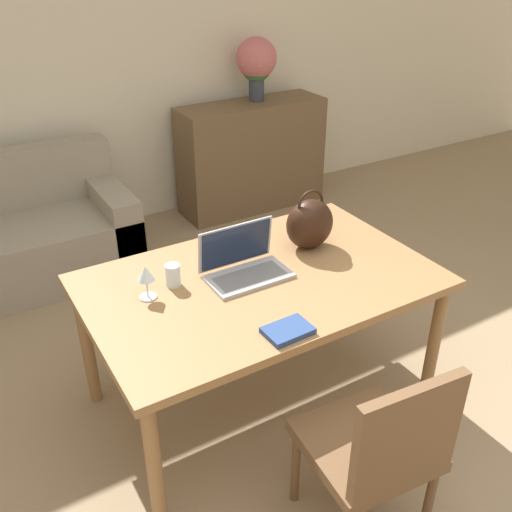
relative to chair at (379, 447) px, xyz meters
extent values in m
plane|color=#997F60|center=(0.05, 0.21, -0.48)|extent=(14.00, 14.00, 0.00)
cube|color=beige|center=(0.05, 3.26, 0.87)|extent=(10.00, 0.06, 2.70)
cube|color=olive|center=(0.02, 0.86, 0.23)|extent=(1.56, 0.99, 0.04)
cylinder|color=olive|center=(-0.70, 0.42, -0.13)|extent=(0.06, 0.06, 0.69)
cylinder|color=olive|center=(0.74, 0.42, -0.13)|extent=(0.06, 0.06, 0.69)
cylinder|color=olive|center=(-0.70, 1.29, -0.13)|extent=(0.06, 0.06, 0.69)
cylinder|color=olive|center=(0.74, 1.29, -0.13)|extent=(0.06, 0.06, 0.69)
cube|color=brown|center=(0.01, 0.07, -0.06)|extent=(0.48, 0.48, 0.05)
cube|color=brown|center=(-0.01, -0.12, 0.17)|extent=(0.42, 0.08, 0.42)
cylinder|color=brown|center=(-0.16, 0.28, -0.28)|extent=(0.04, 0.04, 0.39)
cylinder|color=brown|center=(0.21, 0.24, -0.28)|extent=(0.04, 0.04, 0.39)
cylinder|color=brown|center=(0.17, -0.13, -0.28)|extent=(0.04, 0.04, 0.39)
cube|color=gray|center=(-0.11, 2.67, -0.20)|extent=(0.20, 0.80, 0.56)
cube|color=brown|center=(1.20, 2.95, -0.03)|extent=(1.23, 0.40, 0.90)
cube|color=#ADADB2|center=(-0.02, 0.88, 0.26)|extent=(0.37, 0.21, 0.02)
cube|color=slate|center=(-0.02, 0.87, 0.27)|extent=(0.32, 0.13, 0.00)
cube|color=#ADADB2|center=(-0.02, 1.00, 0.37)|extent=(0.37, 0.03, 0.21)
cube|color=#19233D|center=(-0.02, 0.99, 0.37)|extent=(0.34, 0.03, 0.19)
cylinder|color=silver|center=(-0.34, 1.00, 0.30)|extent=(0.07, 0.07, 0.10)
cylinder|color=silver|center=(-0.47, 0.96, 0.25)|extent=(0.08, 0.08, 0.01)
cylinder|color=silver|center=(-0.47, 0.96, 0.30)|extent=(0.01, 0.01, 0.08)
cone|color=silver|center=(-0.47, 0.96, 0.37)|extent=(0.07, 0.07, 0.07)
ellipsoid|color=black|center=(0.38, 0.99, 0.37)|extent=(0.24, 0.19, 0.25)
torus|color=black|center=(0.38, 0.99, 0.48)|extent=(0.15, 0.01, 0.15)
cylinder|color=#333847|center=(1.28, 2.99, 0.53)|extent=(0.12, 0.12, 0.21)
sphere|color=#3D6B38|center=(1.28, 2.99, 0.69)|extent=(0.24, 0.24, 0.24)
sphere|color=#C6666B|center=(1.28, 2.99, 0.75)|extent=(0.32, 0.32, 0.32)
cube|color=navy|center=(-0.10, 0.45, 0.26)|extent=(0.19, 0.13, 0.02)
camera|label=1|loc=(-1.12, -1.01, 1.60)|focal=40.00mm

